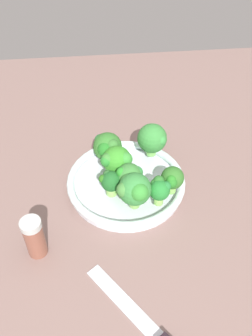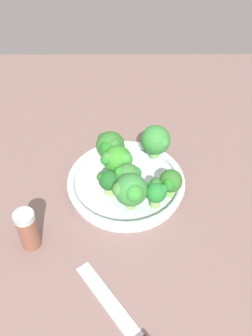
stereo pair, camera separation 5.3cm
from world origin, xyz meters
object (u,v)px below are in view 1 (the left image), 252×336
(bowl, at_px, (126,182))
(broccoli_floret_3, at_px, (130,177))
(broccoli_floret_5, at_px, (153,138))
(broccoli_floret_6, at_px, (111,182))
(broccoli_floret_2, at_px, (107,147))
(pepper_shaker, at_px, (34,237))
(broccoli_floret_7, at_px, (160,189))
(broccoli_floret_0, at_px, (135,189))
(broccoli_floret_4, at_px, (117,161))
(broccoli_floret_1, at_px, (172,179))

(bowl, xyz_separation_m, broccoli_floret_3, (-0.04, -0.00, 0.06))
(bowl, xyz_separation_m, broccoli_floret_5, (0.07, -0.07, 0.06))
(broccoli_floret_5, distance_m, broccoli_floret_6, 0.15)
(broccoli_floret_2, relative_size, pepper_shaker, 0.77)
(broccoli_floret_7, height_order, pepper_shaker, pepper_shaker)
(broccoli_floret_5, bearing_deg, broccoli_floret_0, 159.15)
(broccoli_floret_4, bearing_deg, broccoli_floret_2, 18.05)
(broccoli_floret_2, distance_m, broccoli_floret_4, 0.05)
(broccoli_floret_5, bearing_deg, broccoli_floret_7, 176.44)
(broccoli_floret_7, bearing_deg, broccoli_floret_1, -51.58)
(broccoli_floret_1, height_order, pepper_shaker, broccoli_floret_1)
(broccoli_floret_3, bearing_deg, broccoli_floret_0, -172.46)
(broccoli_floret_3, xyz_separation_m, broccoli_floret_7, (-0.04, -0.05, -0.00))
(bowl, xyz_separation_m, broccoli_floret_1, (-0.05, -0.09, 0.05))
(broccoli_floret_3, height_order, broccoli_floret_5, broccoli_floret_5)
(broccoli_floret_6, bearing_deg, broccoli_floret_0, -129.87)
(broccoli_floret_4, distance_m, broccoli_floret_5, 0.11)
(broccoli_floret_0, relative_size, broccoli_floret_7, 1.35)
(broccoli_floret_7, bearing_deg, broccoli_floret_4, 42.23)
(broccoli_floret_1, relative_size, broccoli_floret_2, 0.91)
(bowl, bearing_deg, pepper_shaker, 128.99)
(broccoli_floret_0, height_order, broccoli_floret_3, broccoli_floret_0)
(broccoli_floret_3, bearing_deg, bowl, 6.82)
(bowl, relative_size, broccoli_floret_5, 3.23)
(broccoli_floret_0, height_order, broccoli_floret_6, broccoli_floret_0)
(bowl, height_order, broccoli_floret_5, broccoli_floret_5)
(broccoli_floret_1, distance_m, pepper_shaker, 0.29)
(broccoli_floret_7, relative_size, pepper_shaker, 0.66)
(broccoli_floret_3, xyz_separation_m, broccoli_floret_6, (-0.00, 0.04, -0.01))
(bowl, distance_m, broccoli_floret_5, 0.12)
(broccoli_floret_5, relative_size, broccoli_floret_6, 1.39)
(broccoli_floret_5, height_order, broccoli_floret_7, broccoli_floret_5)
(broccoli_floret_7, xyz_separation_m, pepper_shaker, (-0.07, 0.24, -0.02))
(bowl, xyz_separation_m, pepper_shaker, (-0.15, 0.18, 0.03))
(broccoli_floret_4, bearing_deg, broccoli_floret_5, -54.89)
(broccoli_floret_4, height_order, pepper_shaker, broccoli_floret_4)
(broccoli_floret_0, height_order, broccoli_floret_4, broccoli_floret_0)
(bowl, bearing_deg, broccoli_floret_6, 139.28)
(bowl, bearing_deg, broccoli_floret_1, -119.77)
(broccoli_floret_2, bearing_deg, broccoli_floret_1, -132.12)
(broccoli_floret_6, height_order, broccoli_floret_7, broccoli_floret_7)
(bowl, distance_m, broccoli_floret_4, 0.06)
(broccoli_floret_2, bearing_deg, pepper_shaker, 144.85)
(broccoli_floret_4, height_order, broccoli_floret_7, broccoli_floret_4)
(broccoli_floret_0, relative_size, broccoli_floret_2, 1.15)
(pepper_shaker, bearing_deg, broccoli_floret_7, -73.06)
(broccoli_floret_4, relative_size, broccoli_floret_6, 1.27)
(broccoli_floret_0, relative_size, broccoli_floret_3, 1.18)
(broccoli_floret_4, bearing_deg, pepper_shaker, 134.15)
(broccoli_floret_1, xyz_separation_m, broccoli_floret_5, (0.12, 0.02, 0.01))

